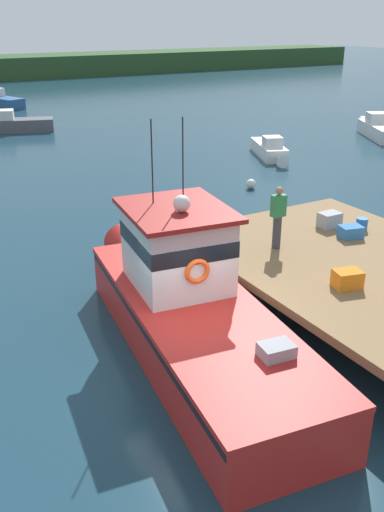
# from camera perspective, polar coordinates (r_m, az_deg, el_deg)

# --- Properties ---
(ground_plane) EXTENTS (200.00, 200.00, 0.00)m
(ground_plane) POSITION_cam_1_polar(r_m,az_deg,el_deg) (12.00, 0.27, -10.93)
(ground_plane) COLOR #193847
(dock) EXTENTS (6.00, 9.00, 1.20)m
(dock) POSITION_cam_1_polar(r_m,az_deg,el_deg) (14.21, 17.27, -1.38)
(dock) COLOR #4C3D2D
(dock) RESTS_ON ground
(main_fishing_boat) EXTENTS (3.55, 9.95, 4.80)m
(main_fishing_boat) POSITION_cam_1_polar(r_m,az_deg,el_deg) (12.16, -0.40, -4.89)
(main_fishing_boat) COLOR red
(main_fishing_boat) RESTS_ON ground
(crate_single_far) EXTENTS (0.60, 0.44, 0.43)m
(crate_single_far) POSITION_cam_1_polar(r_m,az_deg,el_deg) (16.39, 13.81, 3.59)
(crate_single_far) COLOR #9E9EA3
(crate_single_far) RESTS_ON dock
(crate_single_by_cleat) EXTENTS (0.69, 0.58, 0.33)m
(crate_single_by_cleat) POSITION_cam_1_polar(r_m,az_deg,el_deg) (15.76, 15.83, 2.39)
(crate_single_by_cleat) COLOR #3370B2
(crate_single_by_cleat) RESTS_ON dock
(crate_stack_near_edge) EXTENTS (0.69, 0.58, 0.39)m
(crate_stack_near_edge) POSITION_cam_1_polar(r_m,az_deg,el_deg) (12.84, 15.52, -2.26)
(crate_stack_near_edge) COLOR orange
(crate_stack_near_edge) RESTS_ON dock
(bait_bucket) EXTENTS (0.32, 0.32, 0.34)m
(bait_bucket) POSITION_cam_1_polar(r_m,az_deg,el_deg) (16.43, 16.88, 3.13)
(bait_bucket) COLOR #2866B2
(bait_bucket) RESTS_ON dock
(deckhand_by_the_boat) EXTENTS (0.36, 0.22, 1.63)m
(deckhand_by_the_boat) POSITION_cam_1_polar(r_m,az_deg,el_deg) (14.41, 8.72, 4.02)
(deckhand_by_the_boat) COLOR #383842
(deckhand_by_the_boat) RESTS_ON dock
(moored_boat_far_left) EXTENTS (2.49, 4.42, 1.12)m
(moored_boat_far_left) POSITION_cam_1_polar(r_m,az_deg,el_deg) (29.61, 7.97, 10.65)
(moored_boat_far_left) COLOR white
(moored_boat_far_left) RESTS_ON ground
(moored_boat_near_channel) EXTENTS (5.45, 2.63, 1.37)m
(moored_boat_near_channel) POSITION_cam_1_polar(r_m,az_deg,el_deg) (37.78, -17.85, 12.63)
(moored_boat_near_channel) COLOR #4C4C51
(moored_boat_near_channel) RESTS_ON ground
(moored_boat_far_right) EXTENTS (3.42, 5.22, 1.36)m
(moored_boat_far_right) POSITION_cam_1_polar(r_m,az_deg,el_deg) (36.38, 18.36, 12.19)
(moored_boat_far_right) COLOR silver
(moored_boat_far_right) RESTS_ON ground
(mooring_buoy_outer) EXTENTS (0.41, 0.41, 0.41)m
(mooring_buoy_outer) POSITION_cam_1_polar(r_m,az_deg,el_deg) (23.97, 6.01, 7.30)
(mooring_buoy_outer) COLOR silver
(mooring_buoy_outer) RESTS_ON ground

